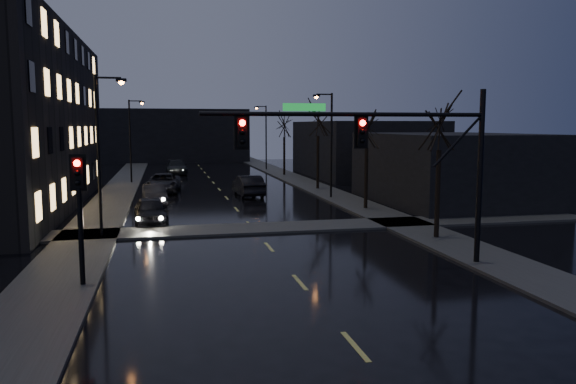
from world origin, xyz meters
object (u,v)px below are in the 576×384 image
oncoming_car_a (150,210)px  oncoming_car_b (155,195)px  oncoming_car_c (163,183)px  oncoming_car_d (177,167)px  lead_car (248,186)px

oncoming_car_a → oncoming_car_b: oncoming_car_a is taller
oncoming_car_c → oncoming_car_b: bearing=-89.4°
oncoming_car_b → oncoming_car_d: bearing=79.9°
oncoming_car_b → oncoming_car_c: (0.58, 7.36, 0.09)m
oncoming_car_a → lead_car: bearing=52.5°
oncoming_car_c → oncoming_car_d: bearing=90.3°
oncoming_car_b → oncoming_car_d: size_ratio=0.77×
oncoming_car_a → oncoming_car_c: 15.21m
oncoming_car_c → oncoming_car_d: 17.77m
oncoming_car_c → lead_car: lead_car is taller
oncoming_car_a → oncoming_car_c: oncoming_car_c is taller
oncoming_car_b → lead_car: 7.92m
oncoming_car_d → lead_car: size_ratio=1.11×
oncoming_car_d → oncoming_car_c: bearing=-95.9°
oncoming_car_c → lead_car: size_ratio=1.13×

